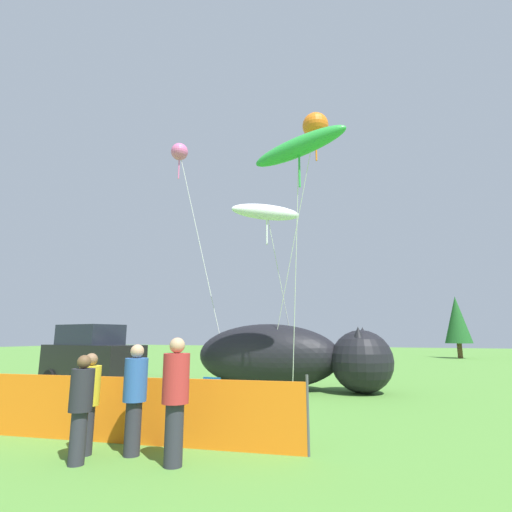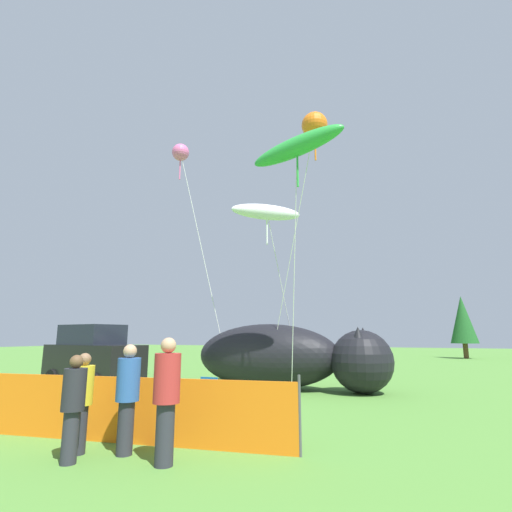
{
  "view_description": "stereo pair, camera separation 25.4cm",
  "coord_description": "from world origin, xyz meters",
  "px_view_note": "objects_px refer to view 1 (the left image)",
  "views": [
    {
      "loc": [
        7.02,
        -10.16,
        1.91
      ],
      "look_at": [
        1.37,
        3.37,
        4.84
      ],
      "focal_mm": 28.0,
      "sensor_mm": 36.0,
      "label": 1
    },
    {
      "loc": [
        7.25,
        -10.06,
        1.91
      ],
      "look_at": [
        1.37,
        3.37,
        4.84
      ],
      "focal_mm": 28.0,
      "sensor_mm": 36.0,
      "label": 2
    }
  ],
  "objects_px": {
    "parked_car": "(91,356)",
    "spectator_in_yellow_shirt": "(135,394)",
    "folding_chair": "(214,392)",
    "inflatable_cat": "(286,359)",
    "kite_orange_flower": "(315,127)",
    "kite_white_ghost": "(267,213)",
    "spectator_in_red_shirt": "(81,404)",
    "kite_green_fish": "(299,147)",
    "spectator_in_black_shirt": "(175,394)",
    "kite_pink_octopus": "(180,153)",
    "spectator_in_white_shirt": "(88,398)"
  },
  "relations": [
    {
      "from": "parked_car",
      "to": "spectator_in_yellow_shirt",
      "type": "xyz_separation_m",
      "value": [
        7.48,
        -6.59,
        -0.16
      ]
    },
    {
      "from": "folding_chair",
      "to": "inflatable_cat",
      "type": "distance_m",
      "value": 4.89
    },
    {
      "from": "kite_orange_flower",
      "to": "folding_chair",
      "type": "bearing_deg",
      "value": -123.5
    },
    {
      "from": "parked_car",
      "to": "kite_white_ghost",
      "type": "height_order",
      "value": "kite_white_ghost"
    },
    {
      "from": "inflatable_cat",
      "to": "spectator_in_red_shirt",
      "type": "height_order",
      "value": "inflatable_cat"
    },
    {
      "from": "spectator_in_yellow_shirt",
      "to": "folding_chair",
      "type": "bearing_deg",
      "value": 97.84
    },
    {
      "from": "kite_orange_flower",
      "to": "inflatable_cat",
      "type": "bearing_deg",
      "value": 135.93
    },
    {
      "from": "inflatable_cat",
      "to": "spectator_in_yellow_shirt",
      "type": "height_order",
      "value": "inflatable_cat"
    },
    {
      "from": "inflatable_cat",
      "to": "spectator_in_yellow_shirt",
      "type": "distance_m",
      "value": 8.56
    },
    {
      "from": "spectator_in_yellow_shirt",
      "to": "kite_green_fish",
      "type": "height_order",
      "value": "kite_green_fish"
    },
    {
      "from": "parked_car",
      "to": "spectator_in_black_shirt",
      "type": "xyz_separation_m",
      "value": [
        8.41,
        -6.79,
        -0.1
      ]
    },
    {
      "from": "spectator_in_black_shirt",
      "to": "kite_pink_octopus",
      "type": "bearing_deg",
      "value": 124.72
    },
    {
      "from": "parked_car",
      "to": "kite_white_ghost",
      "type": "bearing_deg",
      "value": 23.77
    },
    {
      "from": "spectator_in_red_shirt",
      "to": "kite_pink_octopus",
      "type": "relative_size",
      "value": 0.15
    },
    {
      "from": "kite_pink_octopus",
      "to": "kite_orange_flower",
      "type": "bearing_deg",
      "value": -14.05
    },
    {
      "from": "parked_car",
      "to": "folding_chair",
      "type": "height_order",
      "value": "parked_car"
    },
    {
      "from": "spectator_in_yellow_shirt",
      "to": "kite_orange_flower",
      "type": "height_order",
      "value": "kite_orange_flower"
    },
    {
      "from": "parked_car",
      "to": "spectator_in_black_shirt",
      "type": "bearing_deg",
      "value": -29.62
    },
    {
      "from": "spectator_in_yellow_shirt",
      "to": "parked_car",
      "type": "bearing_deg",
      "value": 138.64
    },
    {
      "from": "parked_car",
      "to": "inflatable_cat",
      "type": "xyz_separation_m",
      "value": [
        7.27,
        1.97,
        -0.05
      ]
    },
    {
      "from": "parked_car",
      "to": "inflatable_cat",
      "type": "distance_m",
      "value": 7.53
    },
    {
      "from": "spectator_in_black_shirt",
      "to": "kite_white_ghost",
      "type": "bearing_deg",
      "value": 101.64
    },
    {
      "from": "kite_green_fish",
      "to": "kite_orange_flower",
      "type": "bearing_deg",
      "value": 84.07
    },
    {
      "from": "parked_car",
      "to": "spectator_in_white_shirt",
      "type": "xyz_separation_m",
      "value": [
        6.75,
        -6.86,
        -0.24
      ]
    },
    {
      "from": "folding_chair",
      "to": "spectator_in_white_shirt",
      "type": "xyz_separation_m",
      "value": [
        -0.23,
        -3.98,
        0.37
      ]
    },
    {
      "from": "inflatable_cat",
      "to": "spectator_in_red_shirt",
      "type": "xyz_separation_m",
      "value": [
        -0.24,
        -9.26,
        -0.2
      ]
    },
    {
      "from": "folding_chair",
      "to": "spectator_in_yellow_shirt",
      "type": "bearing_deg",
      "value": -172.0
    },
    {
      "from": "spectator_in_yellow_shirt",
      "to": "spectator_in_black_shirt",
      "type": "xyz_separation_m",
      "value": [
        0.93,
        -0.2,
        0.06
      ]
    },
    {
      "from": "spectator_in_red_shirt",
      "to": "parked_car",
      "type": "bearing_deg",
      "value": 133.95
    },
    {
      "from": "parked_car",
      "to": "kite_orange_flower",
      "type": "distance_m",
      "value": 12.0
    },
    {
      "from": "folding_chair",
      "to": "kite_white_ghost",
      "type": "xyz_separation_m",
      "value": [
        -0.31,
        4.6,
        6.11
      ]
    },
    {
      "from": "inflatable_cat",
      "to": "kite_white_ghost",
      "type": "distance_m",
      "value": 5.59
    },
    {
      "from": "parked_car",
      "to": "spectator_in_white_shirt",
      "type": "bearing_deg",
      "value": -36.19
    },
    {
      "from": "inflatable_cat",
      "to": "kite_orange_flower",
      "type": "relative_size",
      "value": 0.76
    },
    {
      "from": "folding_chair",
      "to": "spectator_in_black_shirt",
      "type": "bearing_deg",
      "value": -159.61
    },
    {
      "from": "parked_car",
      "to": "inflatable_cat",
      "type": "relative_size",
      "value": 0.62
    },
    {
      "from": "inflatable_cat",
      "to": "spectator_in_red_shirt",
      "type": "bearing_deg",
      "value": -93.38
    },
    {
      "from": "spectator_in_white_shirt",
      "to": "kite_white_ghost",
      "type": "distance_m",
      "value": 10.32
    },
    {
      "from": "spectator_in_black_shirt",
      "to": "kite_green_fish",
      "type": "bearing_deg",
      "value": 85.12
    },
    {
      "from": "inflatable_cat",
      "to": "kite_pink_octopus",
      "type": "distance_m",
      "value": 10.18
    },
    {
      "from": "kite_pink_octopus",
      "to": "inflatable_cat",
      "type": "bearing_deg",
      "value": 0.61
    },
    {
      "from": "parked_car",
      "to": "spectator_in_red_shirt",
      "type": "relative_size",
      "value": 2.77
    },
    {
      "from": "spectator_in_white_shirt",
      "to": "kite_pink_octopus",
      "type": "bearing_deg",
      "value": 116.45
    },
    {
      "from": "spectator_in_black_shirt",
      "to": "spectator_in_red_shirt",
      "type": "bearing_deg",
      "value": -160.09
    },
    {
      "from": "folding_chair",
      "to": "spectator_in_black_shirt",
      "type": "height_order",
      "value": "spectator_in_black_shirt"
    },
    {
      "from": "spectator_in_black_shirt",
      "to": "spectator_in_red_shirt",
      "type": "distance_m",
      "value": 1.48
    },
    {
      "from": "spectator_in_black_shirt",
      "to": "kite_green_fish",
      "type": "distance_m",
      "value": 8.55
    },
    {
      "from": "kite_green_fish",
      "to": "kite_white_ghost",
      "type": "xyz_separation_m",
      "value": [
        -2.22,
        3.01,
        -0.93
      ]
    },
    {
      "from": "inflatable_cat",
      "to": "kite_white_ghost",
      "type": "relative_size",
      "value": 1.02
    },
    {
      "from": "parked_car",
      "to": "kite_white_ghost",
      "type": "relative_size",
      "value": 0.63
    }
  ]
}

